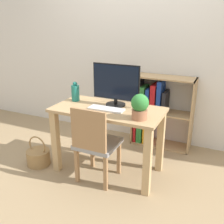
{
  "coord_description": "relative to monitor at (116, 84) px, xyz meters",
  "views": [
    {
      "loc": [
        1.09,
        -2.28,
        1.61
      ],
      "look_at": [
        0.0,
        0.1,
        0.65
      ],
      "focal_mm": 42.0,
      "sensor_mm": 36.0,
      "label": 1
    }
  ],
  "objects": [
    {
      "name": "vase",
      "position": [
        -0.47,
        -0.04,
        -0.14
      ],
      "size": [
        0.09,
        0.09,
        0.22
      ],
      "color": "#1E7266",
      "rests_on": "desk"
    },
    {
      "name": "chair",
      "position": [
        -0.06,
        -0.37,
        -0.51
      ],
      "size": [
        0.4,
        0.4,
        0.82
      ],
      "rotation": [
        0.0,
        0.0,
        -0.06
      ],
      "color": "gray",
      "rests_on": "ground_plane"
    },
    {
      "name": "potted_plant",
      "position": [
        0.36,
        -0.27,
        -0.11
      ],
      "size": [
        0.16,
        0.16,
        0.24
      ],
      "color": "#9E6647",
      "rests_on": "desk"
    },
    {
      "name": "basket",
      "position": [
        -0.81,
        -0.36,
        -0.86
      ],
      "size": [
        0.26,
        0.26,
        0.35
      ],
      "color": "#997547",
      "rests_on": "ground_plane"
    },
    {
      "name": "bookshelf",
      "position": [
        0.22,
        0.71,
        -0.48
      ],
      "size": [
        0.76,
        0.28,
        0.92
      ],
      "color": "tan",
      "rests_on": "ground_plane"
    },
    {
      "name": "ground_plane",
      "position": [
        -0.03,
        -0.13,
        -0.96
      ],
      "size": [
        10.0,
        10.0,
        0.0
      ],
      "primitive_type": "plane",
      "color": "#997F5B"
    },
    {
      "name": "keyboard",
      "position": [
        -0.03,
        -0.17,
        -0.22
      ],
      "size": [
        0.36,
        0.13,
        0.02
      ],
      "color": "silver",
      "rests_on": "desk"
    },
    {
      "name": "wall_back",
      "position": [
        -0.03,
        0.89,
        0.34
      ],
      "size": [
        8.0,
        0.05,
        2.6
      ],
      "color": "silver",
      "rests_on": "ground_plane"
    },
    {
      "name": "desk",
      "position": [
        -0.03,
        -0.13,
        -0.39
      ],
      "size": [
        1.13,
        0.58,
        0.72
      ],
      "color": "tan",
      "rests_on": "ground_plane"
    },
    {
      "name": "monitor",
      "position": [
        0.0,
        0.0,
        0.0
      ],
      "size": [
        0.51,
        0.21,
        0.44
      ],
      "color": "black",
      "rests_on": "desk"
    }
  ]
}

